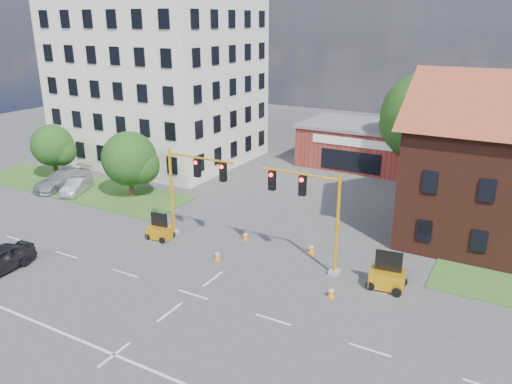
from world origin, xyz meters
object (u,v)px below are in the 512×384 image
signal_mast_east (311,208)px  trailer_west (160,231)px  trailer_east (387,277)px  pickup_white (483,243)px  signal_mast_west (191,185)px

signal_mast_east → trailer_west: 11.28m
trailer_east → pickup_white: size_ratio=0.40×
signal_mast_east → pickup_white: bearing=38.8°
trailer_east → pickup_white: trailer_east is taller
trailer_west → signal_mast_east: bearing=-2.1°
trailer_west → pickup_white: (19.66, 8.26, 0.19)m
signal_mast_east → trailer_west: (-10.72, -1.05, -3.35)m
signal_mast_west → signal_mast_east: 8.71m
signal_mast_west → pickup_white: 19.33m
signal_mast_east → trailer_east: size_ratio=2.86×
signal_mast_west → trailer_east: (13.48, -0.07, -3.24)m
signal_mast_west → signal_mast_east: same height
trailer_west → signal_mast_west: bearing=20.0°
trailer_west → pickup_white: trailer_west is taller
signal_mast_west → trailer_west: 4.04m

